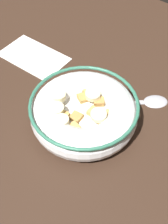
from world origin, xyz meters
TOP-DOWN VIEW (x-y plane):
  - ground_plane at (0.00, 0.00)cm, footprint 92.46×92.46cm
  - cereal_bowl at (0.00, -0.03)cm, footprint 18.95×18.95cm
  - spoon at (5.90, 11.18)cm, footprint 13.79×14.00cm
  - folded_napkin at (-20.52, 7.04)cm, footprint 15.41×9.79cm

SIDE VIEW (x-z plane):
  - ground_plane at x=0.00cm, z-range -2.00..0.00cm
  - folded_napkin at x=-20.52cm, z-range 0.00..0.30cm
  - spoon at x=5.90cm, z-range -0.06..0.74cm
  - cereal_bowl at x=0.00cm, z-range 0.13..5.82cm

